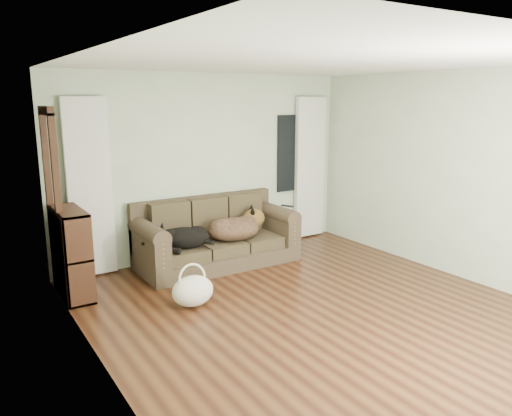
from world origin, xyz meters
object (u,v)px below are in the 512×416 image
sofa (217,233)px  bookshelf (71,254)px  dog_black_lab (182,238)px  tote_bag (193,292)px  dog_shepherd (236,229)px

sofa → bookshelf: bearing=-177.3°
dog_black_lab → tote_bag: dog_black_lab is taller
dog_black_lab → sofa: bearing=32.1°
sofa → bookshelf: bookshelf is taller
sofa → dog_shepherd: 0.26m
dog_black_lab → dog_shepherd: 0.81m
sofa → bookshelf: 1.95m
sofa → dog_shepherd: (0.24, -0.10, 0.04)m
sofa → dog_shepherd: sofa is taller
dog_black_lab → bookshelf: 1.37m
dog_shepherd → tote_bag: bearing=47.8°
dog_black_lab → bookshelf: (-1.37, 0.00, 0.02)m
tote_bag → dog_shepherd: bearing=41.5°
dog_shepherd → sofa: bearing=-15.8°
dog_black_lab → tote_bag: size_ratio=1.37×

